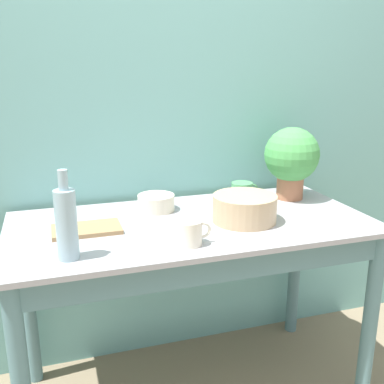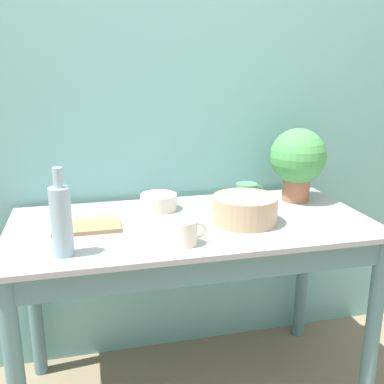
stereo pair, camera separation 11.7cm
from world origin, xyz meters
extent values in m
cube|color=#70ADA8|center=(0.00, 0.74, 1.20)|extent=(6.00, 0.05, 2.40)
cylinder|color=slate|center=(0.66, 0.05, 0.39)|extent=(0.06, 0.06, 0.78)
cylinder|color=slate|center=(-0.66, 0.64, 0.39)|extent=(0.06, 0.06, 0.78)
cylinder|color=slate|center=(0.66, 0.64, 0.39)|extent=(0.06, 0.06, 0.78)
cube|color=slate|center=(0.00, 0.05, 0.73)|extent=(1.32, 0.02, 0.10)
cube|color=#9E9EA3|center=(0.00, 0.34, 0.79)|extent=(1.42, 0.69, 0.02)
cylinder|color=#A36647|center=(0.53, 0.51, 0.85)|extent=(0.12, 0.12, 0.10)
sphere|color=#47994C|center=(0.53, 0.51, 1.01)|extent=(0.25, 0.25, 0.25)
cylinder|color=tan|center=(0.20, 0.28, 0.85)|extent=(0.25, 0.25, 0.11)
cylinder|color=#93B2BC|center=(-0.48, 0.13, 0.91)|extent=(0.07, 0.07, 0.23)
cylinder|color=#93B2BC|center=(-0.48, 0.13, 1.06)|extent=(0.03, 0.03, 0.06)
cylinder|color=#4C935B|center=(0.30, 0.54, 0.84)|extent=(0.10, 0.10, 0.09)
torus|color=#4C935B|center=(0.35, 0.54, 0.85)|extent=(0.06, 0.01, 0.06)
cylinder|color=beige|center=(-0.08, 0.12, 0.84)|extent=(0.09, 0.09, 0.09)
torus|color=beige|center=(-0.03, 0.12, 0.85)|extent=(0.06, 0.01, 0.06)
cylinder|color=beige|center=(-0.10, 0.52, 0.83)|extent=(0.16, 0.16, 0.07)
cube|color=#99754C|center=(-0.41, 0.36, 0.81)|extent=(0.25, 0.15, 0.02)
camera|label=1|loc=(-0.51, -1.25, 1.40)|focal=42.00mm
camera|label=2|loc=(-0.40, -1.29, 1.40)|focal=42.00mm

